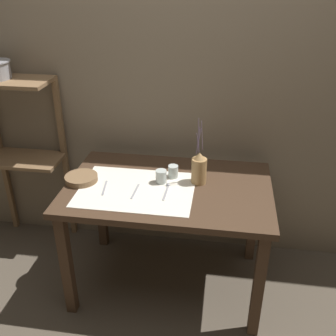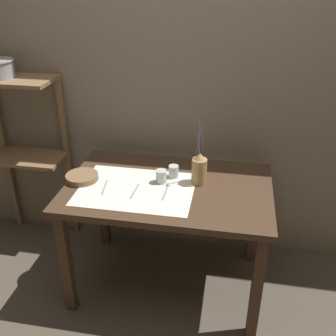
# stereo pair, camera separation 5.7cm
# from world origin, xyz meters

# --- Properties ---
(ground_plane) EXTENTS (12.00, 12.00, 0.00)m
(ground_plane) POSITION_xyz_m (0.00, 0.00, 0.00)
(ground_plane) COLOR brown
(stone_wall_back) EXTENTS (7.00, 0.06, 2.40)m
(stone_wall_back) POSITION_xyz_m (0.00, 0.51, 1.20)
(stone_wall_back) COLOR #7A6B56
(stone_wall_back) RESTS_ON ground_plane
(wooden_table) EXTENTS (1.23, 0.80, 0.76)m
(wooden_table) POSITION_xyz_m (0.00, 0.00, 0.66)
(wooden_table) COLOR #422D1E
(wooden_table) RESTS_ON ground_plane
(wooden_shelf_unit) EXTENTS (0.54, 0.30, 1.28)m
(wooden_shelf_unit) POSITION_xyz_m (-1.09, 0.35, 0.88)
(wooden_shelf_unit) COLOR brown
(wooden_shelf_unit) RESTS_ON ground_plane
(linen_cloth) EXTENTS (0.68, 0.50, 0.00)m
(linen_cloth) POSITION_xyz_m (-0.18, -0.07, 0.76)
(linen_cloth) COLOR silver
(linen_cloth) RESTS_ON wooden_table
(pitcher_with_flowers) EXTENTS (0.09, 0.09, 0.41)m
(pitcher_with_flowers) POSITION_xyz_m (0.18, 0.07, 0.85)
(pitcher_with_flowers) COLOR #A87F4C
(pitcher_with_flowers) RESTS_ON wooden_table
(wooden_bowl) EXTENTS (0.20, 0.20, 0.04)m
(wooden_bowl) POSITION_xyz_m (-0.53, -0.03, 0.78)
(wooden_bowl) COLOR brown
(wooden_bowl) RESTS_ON wooden_table
(glass_tumbler_near) EXTENTS (0.07, 0.07, 0.08)m
(glass_tumbler_near) POSITION_xyz_m (-0.05, 0.03, 0.80)
(glass_tumbler_near) COLOR #B7C1BC
(glass_tumbler_near) RESTS_ON wooden_table
(glass_tumbler_far) EXTENTS (0.06, 0.06, 0.08)m
(glass_tumbler_far) POSITION_xyz_m (0.01, 0.11, 0.80)
(glass_tumbler_far) COLOR #B7C1BC
(glass_tumbler_far) RESTS_ON wooden_table
(knife_center) EXTENTS (0.03, 0.17, 0.00)m
(knife_center) POSITION_xyz_m (-0.37, -0.09, 0.76)
(knife_center) COLOR #939399
(knife_center) RESTS_ON wooden_table
(fork_inner) EXTENTS (0.02, 0.17, 0.00)m
(fork_inner) POSITION_xyz_m (-0.18, -0.10, 0.76)
(fork_inner) COLOR #939399
(fork_inner) RESTS_ON wooden_table
(spoon_inner) EXTENTS (0.02, 0.18, 0.02)m
(spoon_inner) POSITION_xyz_m (0.00, -0.04, 0.77)
(spoon_inner) COLOR #939399
(spoon_inner) RESTS_ON wooden_table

